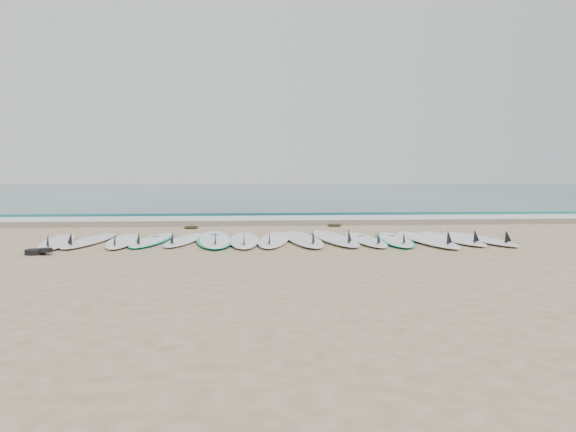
{
  "coord_description": "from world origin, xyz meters",
  "views": [
    {
      "loc": [
        -0.56,
        -10.48,
        1.28
      ],
      "look_at": [
        0.36,
        1.2,
        0.4
      ],
      "focal_mm": 35.0,
      "sensor_mm": 36.0,
      "label": 1
    }
  ],
  "objects": [
    {
      "name": "surfboard_5",
      "position": [
        -1.11,
        0.14,
        0.05
      ],
      "size": [
        0.87,
        2.94,
        0.37
      ],
      "rotation": [
        0.0,
        0.0,
        0.06
      ],
      "color": "white",
      "rests_on": "ground"
    },
    {
      "name": "seaweed_far",
      "position": [
        1.64,
        3.01,
        0.03
      ],
      "size": [
        0.36,
        0.28,
        0.07
      ],
      "primitive_type": "ellipsoid",
      "color": "black",
      "rests_on": "ground"
    },
    {
      "name": "surfboard_7",
      "position": [
        -0.0,
        -0.02,
        0.06
      ],
      "size": [
        0.91,
        2.71,
        0.34
      ],
      "rotation": [
        0.0,
        0.0,
        -0.14
      ],
      "color": "white",
      "rests_on": "ground"
    },
    {
      "name": "surfboard_11",
      "position": [
        2.28,
        -0.13,
        0.05
      ],
      "size": [
        0.81,
        2.53,
        0.32
      ],
      "rotation": [
        0.0,
        0.0,
        -0.09
      ],
      "color": "white",
      "rests_on": "ground"
    },
    {
      "name": "surfboard_2",
      "position": [
        -2.81,
        -0.0,
        0.05
      ],
      "size": [
        0.67,
        2.45,
        0.31
      ],
      "rotation": [
        0.0,
        0.0,
        0.07
      ],
      "color": "white",
      "rests_on": "ground"
    },
    {
      "name": "surfboard_14",
      "position": [
        3.93,
        -0.19,
        0.06
      ],
      "size": [
        0.86,
        2.55,
        0.32
      ],
      "rotation": [
        0.0,
        0.0,
        0.14
      ],
      "color": "white",
      "rests_on": "ground"
    },
    {
      "name": "surfboard_3",
      "position": [
        -2.29,
        0.16,
        0.05
      ],
      "size": [
        0.83,
        2.43,
        0.3
      ],
      "rotation": [
        0.0,
        0.0,
        -0.11
      ],
      "color": "white",
      "rests_on": "ground"
    },
    {
      "name": "surfboard_4",
      "position": [
        -1.68,
        0.12,
        0.05
      ],
      "size": [
        0.85,
        2.36,
        0.3
      ],
      "rotation": [
        0.0,
        0.0,
        -0.16
      ],
      "color": "white",
      "rests_on": "ground"
    },
    {
      "name": "seaweed_near",
      "position": [
        -1.8,
        2.73,
        0.03
      ],
      "size": [
        0.35,
        0.27,
        0.07
      ],
      "primitive_type": "ellipsoid",
      "color": "black",
      "rests_on": "ground"
    },
    {
      "name": "surfboard_0",
      "position": [
        -3.95,
        -0.05,
        0.06
      ],
      "size": [
        0.88,
        2.56,
        0.32
      ],
      "rotation": [
        0.0,
        0.0,
        0.15
      ],
      "color": "silver",
      "rests_on": "ground"
    },
    {
      "name": "foam_band",
      "position": [
        0.0,
        5.5,
        0.02
      ],
      "size": [
        120.0,
        1.4,
        0.04
      ],
      "primitive_type": "cube",
      "color": "silver",
      "rests_on": "ground"
    },
    {
      "name": "wave_crest",
      "position": [
        0.0,
        7.0,
        0.05
      ],
      "size": [
        120.0,
        1.0,
        0.1
      ],
      "primitive_type": "cube",
      "color": "#1A5759",
      "rests_on": "ground"
    },
    {
      "name": "surfboard_6",
      "position": [
        -0.56,
        -0.06,
        0.06
      ],
      "size": [
        0.55,
        2.63,
        0.34
      ],
      "rotation": [
        0.0,
        0.0,
        -0.0
      ],
      "color": "white",
      "rests_on": "ground"
    },
    {
      "name": "surfboard_9",
      "position": [
        1.17,
        0.07,
        0.06
      ],
      "size": [
        0.86,
        2.9,
        0.36
      ],
      "rotation": [
        0.0,
        0.0,
        0.1
      ],
      "color": "white",
      "rests_on": "ground"
    },
    {
      "name": "wet_sand_band",
      "position": [
        0.0,
        4.1,
        0.01
      ],
      "size": [
        120.0,
        1.8,
        0.01
      ],
      "primitive_type": "cube",
      "color": "brown",
      "rests_on": "ground"
    },
    {
      "name": "surfboard_13",
      "position": [
        3.41,
        -0.09,
        0.06
      ],
      "size": [
        0.83,
        2.6,
        0.33
      ],
      "rotation": [
        0.0,
        0.0,
        0.12
      ],
      "color": "white",
      "rests_on": "ground"
    },
    {
      "name": "surfboard_1",
      "position": [
        -3.42,
        0.11,
        0.06
      ],
      "size": [
        0.77,
        2.53,
        0.32
      ],
      "rotation": [
        0.0,
        0.0,
        -0.1
      ],
      "color": "silver",
      "rests_on": "ground"
    },
    {
      "name": "leash_coil",
      "position": [
        -3.84,
        -1.35,
        0.05
      ],
      "size": [
        0.46,
        0.36,
        0.11
      ],
      "color": "black",
      "rests_on": "ground"
    },
    {
      "name": "ground",
      "position": [
        0.0,
        0.0,
        0.0
      ],
      "size": [
        120.0,
        120.0,
        0.0
      ],
      "primitive_type": "plane",
      "color": "tan"
    },
    {
      "name": "surfboard_12",
      "position": [
        2.86,
        -0.27,
        0.06
      ],
      "size": [
        0.76,
        2.85,
        0.36
      ],
      "rotation": [
        0.0,
        0.0,
        0.06
      ],
      "color": "white",
      "rests_on": "ground"
    },
    {
      "name": "ocean",
      "position": [
        0.0,
        32.5,
        0.01
      ],
      "size": [
        120.0,
        55.0,
        0.03
      ],
      "primitive_type": "cube",
      "color": "#1A5759",
      "rests_on": "ground"
    },
    {
      "name": "surfboard_10",
      "position": [
        1.72,
        -0.15,
        0.05
      ],
      "size": [
        0.61,
        2.49,
        0.32
      ],
      "rotation": [
        0.0,
        0.0,
        0.04
      ],
      "color": "white",
      "rests_on": "ground"
    },
    {
      "name": "surfboard_8",
      "position": [
        0.56,
        -0.01,
        0.06
      ],
      "size": [
        0.77,
        2.83,
        0.36
      ],
      "rotation": [
        0.0,
        0.0,
        0.07
      ],
      "color": "white",
      "rests_on": "ground"
    }
  ]
}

